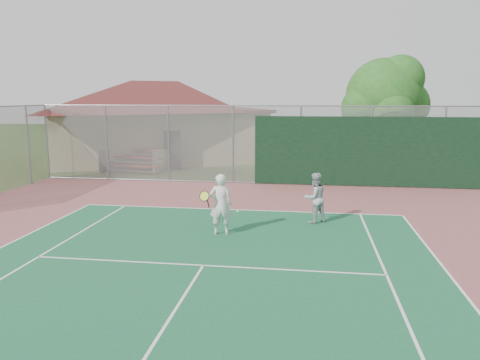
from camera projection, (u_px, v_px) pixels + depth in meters
The scene contains 6 objects.
back_fence at pixel (303, 148), 20.55m from camera, with size 20.08×0.11×3.53m.
clubhouse at pixel (159, 113), 29.09m from camera, with size 15.61×13.27×5.71m.
bleachers at pixel (135, 160), 24.62m from camera, with size 3.39×2.35×1.15m.
tree at pixel (386, 99), 21.86m from camera, with size 4.15×3.93×5.78m.
player_white_front at pixel (220, 205), 13.18m from camera, with size 0.93×0.71×1.74m.
player_grey_back at pixel (315, 198), 14.44m from camera, with size 0.96×0.92×1.56m.
Camera 1 is at (2.33, -3.69, 3.87)m, focal length 35.00 mm.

